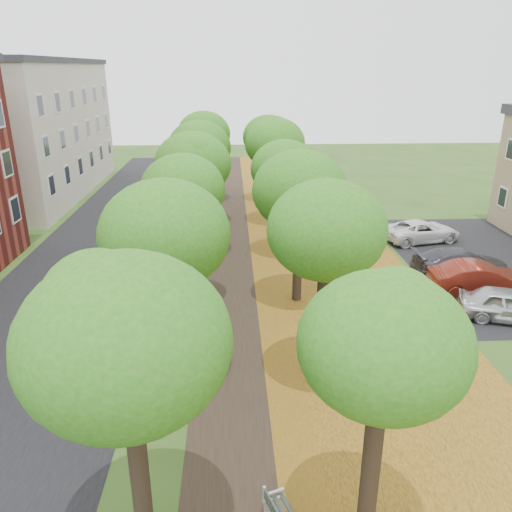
{
  "coord_description": "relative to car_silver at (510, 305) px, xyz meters",
  "views": [
    {
      "loc": [
        -0.21,
        -8.07,
        9.71
      ],
      "look_at": [
        0.73,
        10.94,
        2.5
      ],
      "focal_mm": 35.0,
      "sensor_mm": 36.0,
      "label": 1
    }
  ],
  "objects": [
    {
      "name": "street_asphalt",
      "position": [
        -18.5,
        5.38,
        -0.68
      ],
      "size": [
        8.0,
        70.0,
        0.01
      ],
      "primitive_type": "cube",
      "color": "black",
      "rests_on": "ground"
    },
    {
      "name": "footpath",
      "position": [
        -11.0,
        5.38,
        -0.68
      ],
      "size": [
        3.2,
        70.0,
        0.01
      ],
      "primitive_type": "cube",
      "color": "black",
      "rests_on": "ground"
    },
    {
      "name": "leaf_verge",
      "position": [
        -6.0,
        5.38,
        -0.68
      ],
      "size": [
        7.5,
        70.0,
        0.01
      ],
      "primitive_type": "cube",
      "color": "#AC7A1F",
      "rests_on": "ground"
    },
    {
      "name": "parking_lot",
      "position": [
        2.5,
        6.38,
        -0.68
      ],
      "size": [
        9.0,
        16.0,
        0.01
      ],
      "primitive_type": "cube",
      "color": "black",
      "rests_on": "ground"
    },
    {
      "name": "tree_row_west",
      "position": [
        -13.2,
        5.38,
        4.16
      ],
      "size": [
        3.62,
        33.62,
        6.42
      ],
      "color": "black",
      "rests_on": "ground"
    },
    {
      "name": "tree_row_east",
      "position": [
        -8.4,
        5.38,
        4.16
      ],
      "size": [
        3.62,
        33.62,
        6.42
      ],
      "color": "black",
      "rests_on": "ground"
    },
    {
      "name": "building_cream",
      "position": [
        -28.0,
        23.38,
        4.53
      ],
      "size": [
        10.3,
        20.3,
        10.4
      ],
      "color": "beige",
      "rests_on": "ground"
    },
    {
      "name": "car_silver",
      "position": [
        0.0,
        0.0,
        0.0
      ],
      "size": [
        4.31,
        2.81,
        1.37
      ],
      "primitive_type": "imported",
      "rotation": [
        0.0,
        0.0,
        1.25
      ],
      "color": "#BCBCC1",
      "rests_on": "ground"
    },
    {
      "name": "car_red",
      "position": [
        0.0,
        2.53,
        0.06
      ],
      "size": [
        4.58,
        1.86,
        1.48
      ],
      "primitive_type": "imported",
      "rotation": [
        0.0,
        0.0,
        1.5
      ],
      "color": "maroon",
      "rests_on": "ground"
    },
    {
      "name": "car_grey",
      "position": [
        0.0,
        4.62,
        0.01
      ],
      "size": [
        4.78,
        2.02,
        1.38
      ],
      "primitive_type": "imported",
      "rotation": [
        0.0,
        0.0,
        1.59
      ],
      "color": "#38373D",
      "rests_on": "ground"
    },
    {
      "name": "car_white",
      "position": [
        0.0,
        9.96,
        -0.05
      ],
      "size": [
        4.9,
        3.03,
        1.26
      ],
      "primitive_type": "imported",
      "rotation": [
        0.0,
        0.0,
        1.79
      ],
      "color": "white",
      "rests_on": "ground"
    }
  ]
}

